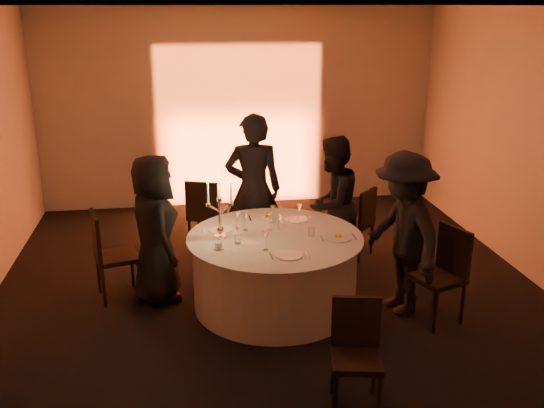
{
  "coord_description": "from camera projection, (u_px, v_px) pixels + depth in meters",
  "views": [
    {
      "loc": [
        -0.9,
        -5.67,
        3.02
      ],
      "look_at": [
        0.0,
        0.2,
        1.05
      ],
      "focal_mm": 40.0,
      "sensor_mm": 36.0,
      "label": 1
    }
  ],
  "objects": [
    {
      "name": "coffee_cup",
      "position": [
        219.0,
        246.0,
        5.83
      ],
      "size": [
        0.11,
        0.11,
        0.07
      ],
      "color": "white",
      "rests_on": "banquet_table"
    },
    {
      "name": "wine_glass_c",
      "position": [
        266.0,
        237.0,
        5.77
      ],
      "size": [
        0.07,
        0.07,
        0.19
      ],
      "color": "silver",
      "rests_on": "banquet_table"
    },
    {
      "name": "wall_front",
      "position": [
        400.0,
        369.0,
        2.64
      ],
      "size": [
        7.0,
        0.0,
        7.0
      ],
      "primitive_type": "plane",
      "rotation": [
        -1.57,
        0.0,
        0.0
      ],
      "color": "beige",
      "rests_on": "floor"
    },
    {
      "name": "wine_glass_b",
      "position": [
        273.0,
        210.0,
        6.51
      ],
      "size": [
        0.07,
        0.07,
        0.19
      ],
      "color": "silver",
      "rests_on": "banquet_table"
    },
    {
      "name": "wine_glass_d",
      "position": [
        299.0,
        209.0,
        6.54
      ],
      "size": [
        0.07,
        0.07,
        0.19
      ],
      "color": "silver",
      "rests_on": "banquet_table"
    },
    {
      "name": "chair_back_left",
      "position": [
        205.0,
        211.0,
        7.63
      ],
      "size": [
        0.53,
        0.53,
        0.94
      ],
      "rotation": [
        0.0,
        0.0,
        2.79
      ],
      "color": "black",
      "rests_on": "floor"
    },
    {
      "name": "uplighter_fixture",
      "position": [
        243.0,
        205.0,
        9.38
      ],
      "size": [
        0.25,
        0.12,
        0.1
      ],
      "primitive_type": "cube",
      "color": "black",
      "rests_on": "floor"
    },
    {
      "name": "chair_left",
      "position": [
        108.0,
        251.0,
        6.36
      ],
      "size": [
        0.52,
        0.52,
        0.97
      ],
      "rotation": [
        0.0,
        0.0,
        1.83
      ],
      "color": "black",
      "rests_on": "floor"
    },
    {
      "name": "floor",
      "position": [
        275.0,
        304.0,
        6.4
      ],
      "size": [
        7.0,
        7.0,
        0.0
      ],
      "primitive_type": "plane",
      "color": "black",
      "rests_on": "ground"
    },
    {
      "name": "wall_back",
      "position": [
        239.0,
        109.0,
        9.21
      ],
      "size": [
        7.0,
        0.0,
        7.0
      ],
      "primitive_type": "plane",
      "rotation": [
        1.57,
        0.0,
        0.0
      ],
      "color": "beige",
      "rests_on": "floor"
    },
    {
      "name": "candelabra",
      "position": [
        220.0,
        215.0,
        6.07
      ],
      "size": [
        0.28,
        0.13,
        0.67
      ],
      "color": "silver",
      "rests_on": "banquet_table"
    },
    {
      "name": "plate_right",
      "position": [
        338.0,
        237.0,
        6.1
      ],
      "size": [
        0.36,
        0.28,
        0.08
      ],
      "color": "white",
      "rests_on": "banquet_table"
    },
    {
      "name": "plate_back_right",
      "position": [
        296.0,
        220.0,
        6.61
      ],
      "size": [
        0.35,
        0.25,
        0.01
      ],
      "color": "white",
      "rests_on": "banquet_table"
    },
    {
      "name": "banquet_table",
      "position": [
        275.0,
        271.0,
        6.28
      ],
      "size": [
        1.8,
        1.8,
        0.77
      ],
      "color": "black",
      "rests_on": "floor"
    },
    {
      "name": "tumbler_c",
      "position": [
        238.0,
        239.0,
        5.95
      ],
      "size": [
        0.07,
        0.07,
        0.09
      ],
      "primitive_type": "cylinder",
      "color": "silver",
      "rests_on": "banquet_table"
    },
    {
      "name": "plate_front",
      "position": [
        289.0,
        255.0,
        5.67
      ],
      "size": [
        0.36,
        0.25,
        0.01
      ],
      "color": "white",
      "rests_on": "banquet_table"
    },
    {
      "name": "wine_glass_f",
      "position": [
        270.0,
        218.0,
        6.28
      ],
      "size": [
        0.07,
        0.07,
        0.19
      ],
      "color": "silver",
      "rests_on": "banquet_table"
    },
    {
      "name": "wine_glass_e",
      "position": [
        245.0,
        218.0,
        6.28
      ],
      "size": [
        0.07,
        0.07,
        0.19
      ],
      "color": "silver",
      "rests_on": "banquet_table"
    },
    {
      "name": "chair_right",
      "position": [
        444.0,
        269.0,
        5.94
      ],
      "size": [
        0.54,
        0.54,
        0.96
      ],
      "rotation": [
        0.0,
        0.0,
        -1.21
      ],
      "color": "black",
      "rests_on": "floor"
    },
    {
      "name": "chair_back_right",
      "position": [
        360.0,
        219.0,
        7.46
      ],
      "size": [
        0.55,
        0.55,
        0.88
      ],
      "rotation": [
        0.0,
        0.0,
        -2.35
      ],
      "color": "black",
      "rests_on": "floor"
    },
    {
      "name": "chair_front",
      "position": [
        356.0,
        347.0,
        4.69
      ],
      "size": [
        0.45,
        0.45,
        0.87
      ],
      "rotation": [
        0.0,
        0.0,
        -0.2
      ],
      "color": "black",
      "rests_on": "floor"
    },
    {
      "name": "ceiling",
      "position": [
        275.0,
        6.0,
        5.45
      ],
      "size": [
        7.0,
        7.0,
        0.0
      ],
      "primitive_type": "plane",
      "rotation": [
        3.14,
        0.0,
        0.0
      ],
      "color": "white",
      "rests_on": "wall_back"
    },
    {
      "name": "guest_back_left",
      "position": [
        253.0,
        190.0,
        7.18
      ],
      "size": [
        0.7,
        0.48,
        1.84
      ],
      "primitive_type": "imported",
      "rotation": [
        0.0,
        0.0,
        3.08
      ],
      "color": "black",
      "rests_on": "floor"
    },
    {
      "name": "tumbler_b",
      "position": [
        311.0,
        232.0,
        6.15
      ],
      "size": [
        0.07,
        0.07,
        0.09
      ],
      "primitive_type": "cylinder",
      "color": "silver",
      "rests_on": "banquet_table"
    },
    {
      "name": "guest_back_right",
      "position": [
        332.0,
        204.0,
        7.07
      ],
      "size": [
        0.98,
        0.97,
        1.6
      ],
      "primitive_type": "imported",
      "rotation": [
        0.0,
        0.0,
        -2.38
      ],
      "color": "black",
      "rests_on": "floor"
    },
    {
      "name": "tumbler_a",
      "position": [
        281.0,
        225.0,
        6.33
      ],
      "size": [
        0.07,
        0.07,
        0.09
      ],
      "primitive_type": "cylinder",
      "color": "silver",
      "rests_on": "banquet_table"
    },
    {
      "name": "guest_right",
      "position": [
        403.0,
        234.0,
        6.03
      ],
      "size": [
        0.86,
        1.2,
        1.67
      ],
      "primitive_type": "imported",
      "rotation": [
        0.0,
        0.0,
        -1.34
      ],
      "color": "black",
      "rests_on": "floor"
    },
    {
      "name": "plate_left",
      "position": [
        221.0,
        229.0,
        6.31
      ],
      "size": [
        0.36,
        0.25,
        0.08
      ],
      "color": "white",
      "rests_on": "banquet_table"
    },
    {
      "name": "guest_left",
      "position": [
        155.0,
        229.0,
        6.29
      ],
      "size": [
        0.69,
        0.88,
        1.58
      ],
      "primitive_type": "imported",
      "rotation": [
        0.0,
        0.0,
        1.84
      ],
      "color": "black",
      "rests_on": "floor"
    },
    {
      "name": "wine_glass_a",
      "position": [
        237.0,
        217.0,
        6.31
      ],
      "size": [
        0.07,
        0.07,
        0.19
      ],
      "color": "silver",
      "rests_on": "banquet_table"
    },
    {
      "name": "plate_back_left",
      "position": [
        265.0,
        216.0,
        6.67
      ],
      "size": [
        0.36,
        0.25,
        0.08
      ],
      "color": "white",
      "rests_on": "banquet_table"
    }
  ]
}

